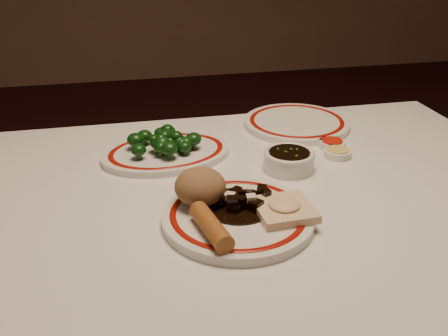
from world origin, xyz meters
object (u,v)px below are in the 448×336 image
spring_roll (211,226)px  rice_mound (200,187)px  broccoli_plate (167,153)px  broccoli_pile (165,141)px  stirfry_heap (240,201)px  dining_table (269,229)px  soy_bowl (289,161)px  main_plate (238,216)px  fried_wonton (284,208)px

spring_roll → rice_mound: bearing=78.2°
spring_roll → broccoli_plate: spring_roll is taller
broccoli_pile → stirfry_heap: bearing=-69.6°
dining_table → soy_bowl: soy_bowl is taller
dining_table → broccoli_plate: size_ratio=3.64×
stirfry_heap → soy_bowl: stirfry_heap is taller
dining_table → rice_mound: bearing=-162.5°
dining_table → spring_roll: 0.25m
main_plate → soy_bowl: soy_bowl is taller
main_plate → rice_mound: 0.09m
broccoli_pile → fried_wonton: bearing=-61.5°
main_plate → broccoli_plate: size_ratio=0.98×
dining_table → broccoli_plate: (-0.19, 0.21, 0.10)m
dining_table → soy_bowl: size_ratio=11.00×
rice_mound → fried_wonton: bearing=-26.3°
dining_table → rice_mound: (-0.15, -0.05, 0.14)m
fried_wonton → spring_roll: bearing=-164.4°
main_plate → dining_table: bearing=46.8°
fried_wonton → broccoli_pile: (-0.18, 0.33, 0.01)m
main_plate → broccoli_pile: (-0.10, 0.31, 0.03)m
stirfry_heap → broccoli_pile: (-0.11, 0.28, 0.01)m
dining_table → fried_wonton: bearing=-95.5°
soy_bowl → rice_mound: bearing=-148.4°
dining_table → fried_wonton: size_ratio=11.39×
stirfry_heap → main_plate: bearing=-111.2°
rice_mound → fried_wonton: size_ratio=0.90×
fried_wonton → soy_bowl: fried_wonton is taller
broccoli_plate → soy_bowl: bearing=-26.2°
rice_mound → spring_roll: bearing=-90.4°
rice_mound → spring_roll: 0.11m
main_plate → broccoli_pile: bearing=107.6°
main_plate → stirfry_heap: size_ratio=2.46×
fried_wonton → broccoli_pile: 0.37m
main_plate → rice_mound: size_ratio=3.39×
main_plate → stirfry_heap: 0.03m
main_plate → spring_roll: size_ratio=2.68×
dining_table → main_plate: size_ratio=3.71×
rice_mound → broccoli_plate: bearing=97.7°
broccoli_plate → soy_bowl: 0.28m
spring_roll → soy_bowl: 0.33m
rice_mound → soy_bowl: rice_mound is taller
dining_table → broccoli_pile: size_ratio=7.11×
fried_wonton → broccoli_pile: broccoli_pile is taller
stirfry_heap → broccoli_plate: size_ratio=0.40×
broccoli_plate → main_plate: bearing=-72.8°
dining_table → fried_wonton: fried_wonton is taller
soy_bowl → broccoli_pile: bearing=154.4°
stirfry_heap → soy_bowl: (0.15, 0.16, -0.01)m
rice_mound → broccoli_plate: 0.26m
broccoli_plate → stirfry_heap: bearing=-70.1°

